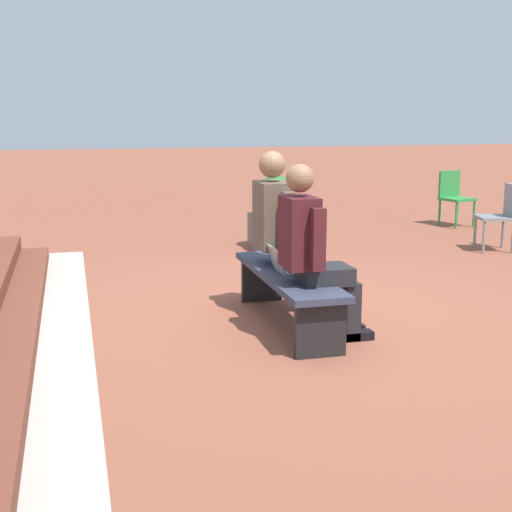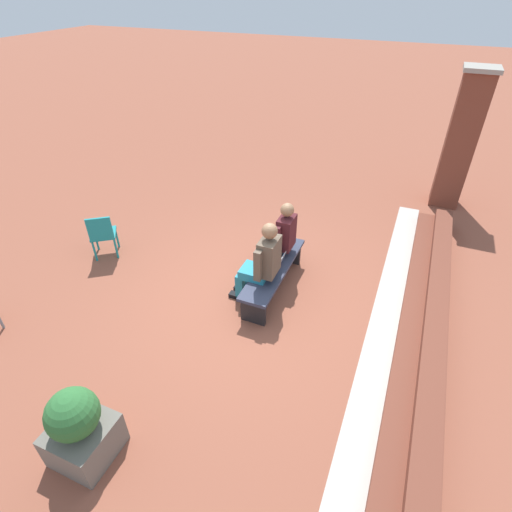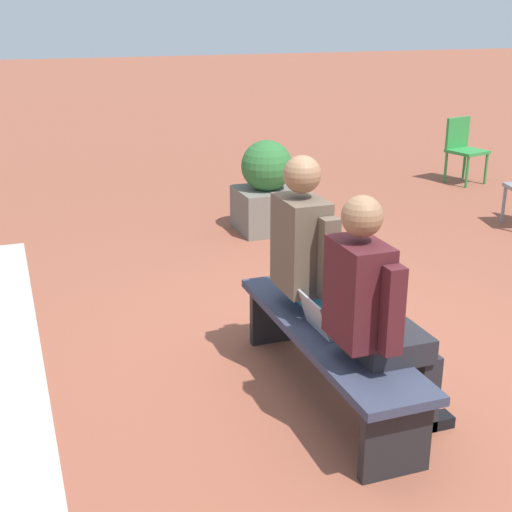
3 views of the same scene
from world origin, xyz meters
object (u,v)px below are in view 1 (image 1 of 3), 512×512
Objects in this scene: bench at (287,283)px; person_student at (313,248)px; laptop at (287,266)px; plastic_chair_by_pillar at (454,195)px; plastic_chair_foreground at (501,213)px; person_adult at (284,229)px; planter at (276,215)px.

person_student is at bearing -170.80° from bench.
person_student is 0.46m from laptop.
laptop is 5.97m from plastic_chair_by_pillar.
plastic_chair_by_pillar is 2.04m from plastic_chair_foreground.
laptop is (-0.34, 0.08, -0.24)m from person_adult.
bench is 5.62× the size of laptop.
laptop is 0.34× the size of planter.
laptop is 3.38m from planter.
person_adult is 1.49× the size of planter.
plastic_chair_foreground is 2.82m from planter.
planter is at bearing -14.81° from person_adult.
bench is 0.51m from person_adult.
person_student is 6.23m from plastic_chair_by_pillar.
planter is (3.25, -0.85, 0.08)m from bench.
plastic_chair_by_pillar reaches higher than laptop.
planter reaches higher than laptop.
laptop is at bearing 11.19° from person_student.
person_adult is at bearing -0.26° from person_student.
person_adult is 5.68m from plastic_chair_by_pillar.
plastic_chair_foreground is (2.83, -3.47, -0.24)m from person_student.
laptop is (0.40, 0.08, -0.22)m from person_student.
person_adult is (0.32, -0.07, 0.39)m from bench.
person_student reaches higher than plastic_chair_foreground.
plastic_chair_by_pillar is at bearing -39.38° from person_student.
person_student is at bearing 179.74° from person_adult.
laptop is 4.30m from plastic_chair_foreground.
bench is 0.15m from laptop.
bench is at bearing 137.57° from plastic_chair_by_pillar.
plastic_chair_by_pillar is at bearing -13.51° from plastic_chair_foreground.
person_adult reaches higher than person_student.
person_adult is at bearing 165.19° from planter.
bench is 1.91× the size of planter.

